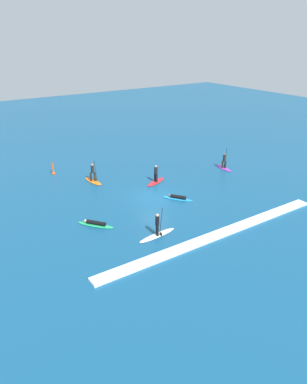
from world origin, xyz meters
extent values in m
plane|color=navy|center=(0.00, 0.00, 0.00)|extent=(120.00, 120.00, 0.00)
ellipsoid|color=white|center=(-3.62, -5.84, 0.04)|extent=(3.33, 0.96, 0.08)
cylinder|color=black|center=(-3.68, -5.97, 0.48)|extent=(0.19, 0.19, 0.80)
cylinder|color=black|center=(-3.56, -5.71, 0.48)|extent=(0.19, 0.19, 0.80)
cylinder|color=black|center=(-3.62, -5.84, 1.22)|extent=(0.31, 0.31, 0.69)
sphere|color=tan|center=(-3.62, -5.84, 1.68)|extent=(0.25, 0.25, 0.23)
cylinder|color=black|center=(-3.45, -6.06, 1.22)|extent=(0.08, 0.31, 2.26)
cube|color=black|center=(-3.45, -6.06, 0.14)|extent=(0.08, 0.21, 0.32)
ellipsoid|color=red|center=(2.19, 2.81, 0.05)|extent=(2.83, 1.85, 0.10)
cylinder|color=black|center=(2.16, 2.62, 0.52)|extent=(0.26, 0.26, 0.83)
cylinder|color=black|center=(2.21, 3.00, 0.52)|extent=(0.26, 0.26, 0.83)
cylinder|color=black|center=(2.19, 2.81, 1.25)|extent=(0.45, 0.45, 0.63)
sphere|color=tan|center=(2.19, 2.81, 1.67)|extent=(0.30, 0.30, 0.22)
ellipsoid|color=#23B266|center=(-6.67, -1.91, 0.05)|extent=(2.33, 2.77, 0.09)
cylinder|color=black|center=(-6.64, -1.95, 0.24)|extent=(1.19, 1.43, 0.31)
sphere|color=beige|center=(-7.19, -1.24, 0.26)|extent=(0.33, 0.33, 0.23)
ellipsoid|color=orange|center=(-2.88, 6.44, 0.05)|extent=(1.02, 2.74, 0.10)
cylinder|color=black|center=(-3.04, 6.52, 0.53)|extent=(0.21, 0.21, 0.87)
cylinder|color=black|center=(-2.71, 6.37, 0.53)|extent=(0.21, 0.21, 0.87)
cylinder|color=black|center=(-2.88, 6.44, 1.31)|extent=(0.34, 0.34, 0.67)
sphere|color=#A37556|center=(-2.88, 6.44, 1.77)|extent=(0.28, 0.28, 0.25)
cylinder|color=black|center=(-2.61, 6.32, 1.16)|extent=(0.23, 0.07, 2.11)
cube|color=black|center=(-2.61, 6.32, 0.16)|extent=(0.21, 0.08, 0.32)
ellipsoid|color=#1E8CD1|center=(1.55, -1.57, 0.04)|extent=(2.09, 2.65, 0.07)
cylinder|color=black|center=(1.57, -1.61, 0.23)|extent=(1.03, 1.32, 0.31)
sphere|color=brown|center=(1.12, -0.95, 0.25)|extent=(0.30, 0.30, 0.22)
ellipsoid|color=purple|center=(10.60, 2.01, 0.04)|extent=(0.98, 2.61, 0.08)
cylinder|color=black|center=(10.72, 1.92, 0.46)|extent=(0.21, 0.21, 0.77)
cylinder|color=black|center=(10.47, 2.11, 0.46)|extent=(0.21, 0.21, 0.77)
cylinder|color=black|center=(10.60, 2.01, 1.18)|extent=(0.35, 0.35, 0.66)
sphere|color=brown|center=(10.60, 2.01, 1.61)|extent=(0.22, 0.22, 0.20)
cylinder|color=black|center=(10.87, 2.13, 1.14)|extent=(0.23, 0.07, 2.12)
cube|color=black|center=(10.87, 2.13, 0.14)|extent=(0.21, 0.08, 0.32)
sphere|color=#E55119|center=(-5.41, 10.65, 0.09)|extent=(0.36, 0.36, 0.36)
cylinder|color=#E55119|center=(-5.41, 10.65, 0.63)|extent=(0.16, 0.16, 1.26)
cube|color=white|center=(0.00, -8.31, 0.09)|extent=(20.11, 0.90, 0.18)
camera|label=1|loc=(-16.97, -25.09, 13.65)|focal=34.53mm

